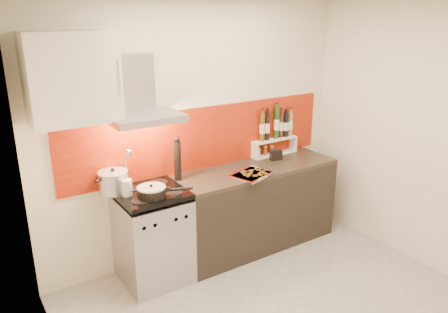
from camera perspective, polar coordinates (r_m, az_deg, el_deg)
back_wall at (r=4.43m, az=-3.20°, el=3.37°), size 3.40×0.02×2.60m
left_wall at (r=2.62m, az=-20.38°, el=-8.84°), size 0.02×2.80×2.60m
right_wall at (r=4.63m, az=24.86°, el=2.30°), size 0.02×2.80×2.60m
backsplash at (r=4.47m, az=-2.55°, el=2.44°), size 3.00×0.02×0.64m
range_stove at (r=4.21m, az=-9.25°, el=-10.35°), size 0.60×0.60×0.91m
counter at (r=4.75m, az=4.08°, el=-6.50°), size 1.80×0.60×0.90m
range_hood at (r=3.89m, az=-11.10°, el=7.63°), size 0.62×0.50×0.61m
upper_cabinet at (r=3.68m, az=-19.25°, el=9.63°), size 0.70×0.35×0.72m
stock_pot at (r=4.01m, az=-14.22°, el=-3.21°), size 0.27×0.27×0.23m
saute_pan at (r=3.87m, az=-9.33°, el=-4.54°), size 0.47×0.27×0.12m
utensil_jar at (r=3.89m, az=-12.54°, el=-3.35°), size 0.09×0.14×0.45m
pepper_mill at (r=4.18m, az=-6.09°, el=-0.35°), size 0.07×0.07×0.44m
step_shelf at (r=4.95m, az=6.71°, el=3.01°), size 0.58×0.16×0.54m
caddy_box at (r=4.80m, az=6.81°, el=0.21°), size 0.14×0.09×0.11m
baking_tray at (r=4.33m, az=3.61°, el=-2.34°), size 0.49×0.43×0.03m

